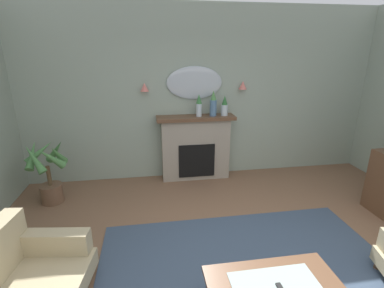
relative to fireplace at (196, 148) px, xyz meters
The scene contains 10 objects.
wall_back 0.97m from the fireplace, 52.66° to the left, with size 7.22×0.10×2.99m, color #93A393.
patterned_rug 2.64m from the fireplace, 86.24° to the right, with size 3.20×2.40×0.01m, color #38475B.
fireplace is the anchor object (origin of this frame).
mantel_vase_left 0.79m from the fireplace, 29.53° to the right, with size 0.10×0.10×0.38m.
mantel_vase_right 0.85m from the fireplace, ahead, with size 0.12×0.12×0.44m.
mantel_vase_centre 0.90m from the fireplace, ahead, with size 0.12×0.12×0.35m.
wall_mirror 1.15m from the fireplace, 90.00° to the left, with size 0.96×0.06×0.56m, color #B2BCC6.
wall_sconce_left 1.38m from the fireplace, behind, with size 0.14×0.14×0.14m, color #D17066.
wall_sconce_right 1.38m from the fireplace, ahead, with size 0.14×0.14×0.14m, color #D17066.
potted_plant_corner_palm 2.40m from the fireplace, 167.24° to the right, with size 0.65×0.66×1.00m.
Camera 1 is at (-0.97, -1.94, 2.24)m, focal length 26.43 mm.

